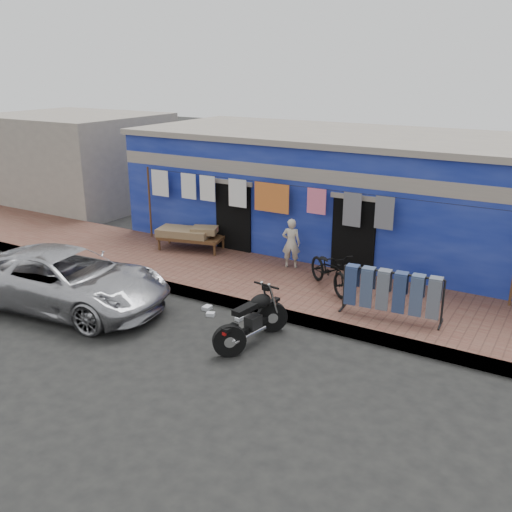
# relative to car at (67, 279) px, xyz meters

# --- Properties ---
(ground) EXTENTS (80.00, 80.00, 0.00)m
(ground) POSITION_rel_car_xyz_m (3.50, 0.29, -0.67)
(ground) COLOR black
(ground) RESTS_ON ground
(sidewalk) EXTENTS (28.00, 3.00, 0.25)m
(sidewalk) POSITION_rel_car_xyz_m (3.50, 3.29, -0.55)
(sidewalk) COLOR brown
(sidewalk) RESTS_ON ground
(curb) EXTENTS (28.00, 0.10, 0.25)m
(curb) POSITION_rel_car_xyz_m (3.50, 1.84, -0.55)
(curb) COLOR gray
(curb) RESTS_ON ground
(building) EXTENTS (12.20, 5.20, 3.36)m
(building) POSITION_rel_car_xyz_m (3.49, 7.27, 1.01)
(building) COLOR navy
(building) RESTS_ON ground
(neighbor_left) EXTENTS (6.00, 5.00, 3.40)m
(neighbor_left) POSITION_rel_car_xyz_m (-7.50, 7.29, 1.03)
(neighbor_left) COLOR #9E9384
(neighbor_left) RESTS_ON ground
(clothesline) EXTENTS (10.06, 0.06, 2.10)m
(clothesline) POSITION_rel_car_xyz_m (2.43, 4.54, 1.15)
(clothesline) COLOR brown
(clothesline) RESTS_ON sidewalk
(car) EXTENTS (5.03, 2.78, 1.35)m
(car) POSITION_rel_car_xyz_m (0.00, 0.00, 0.00)
(car) COLOR #BBBABF
(car) RESTS_ON ground
(seated_person) EXTENTS (0.54, 0.44, 1.27)m
(seated_person) POSITION_rel_car_xyz_m (3.33, 4.29, 0.21)
(seated_person) COLOR beige
(seated_person) RESTS_ON sidewalk
(bicycle) EXTENTS (1.74, 1.58, 1.13)m
(bicycle) POSITION_rel_car_xyz_m (4.77, 3.42, 0.14)
(bicycle) COLOR black
(bicycle) RESTS_ON sidewalk
(motorcycle) EXTENTS (1.00, 1.82, 1.08)m
(motorcycle) POSITION_rel_car_xyz_m (4.40, 0.61, -0.13)
(motorcycle) COLOR black
(motorcycle) RESTS_ON ground
(charpoy) EXTENTS (2.27, 1.75, 0.63)m
(charpoy) POSITION_rel_car_xyz_m (0.25, 4.18, -0.11)
(charpoy) COLOR brown
(charpoy) RESTS_ON sidewalk
(jeans_rack) EXTENTS (2.19, 0.81, 1.01)m
(jeans_rack) POSITION_rel_car_xyz_m (6.48, 2.67, 0.08)
(jeans_rack) COLOR black
(jeans_rack) RESTS_ON sidewalk
(litter_a) EXTENTS (0.21, 0.19, 0.08)m
(litter_a) POSITION_rel_car_xyz_m (2.98, 1.23, -0.64)
(litter_a) COLOR silver
(litter_a) RESTS_ON ground
(litter_b) EXTENTS (0.15, 0.18, 0.08)m
(litter_b) POSITION_rel_car_xyz_m (3.64, 1.36, -0.63)
(litter_b) COLOR silver
(litter_b) RESTS_ON ground
(litter_c) EXTENTS (0.16, 0.20, 0.08)m
(litter_c) POSITION_rel_car_xyz_m (2.72, 1.47, -0.63)
(litter_c) COLOR silver
(litter_c) RESTS_ON ground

